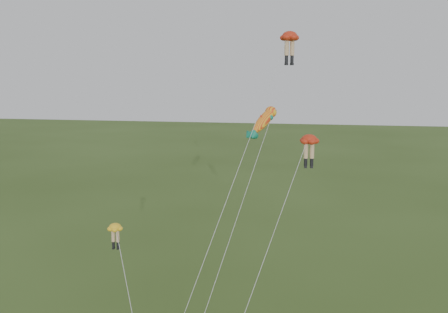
# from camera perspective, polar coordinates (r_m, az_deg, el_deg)

# --- Properties ---
(legs_kite_red_high) EXTENTS (7.74, 12.51, 21.07)m
(legs_kite_red_high) POSITION_cam_1_polar(r_m,az_deg,el_deg) (35.21, 7.25, 12.56)
(legs_kite_red_high) COLOR red
(legs_kite_red_high) RESTS_ON ground
(legs_kite_red_mid) EXTENTS (5.86, 11.75, 14.35)m
(legs_kite_red_mid) POSITION_cam_1_polar(r_m,az_deg,el_deg) (32.43, 9.50, 1.09)
(legs_kite_red_mid) COLOR red
(legs_kite_red_mid) RESTS_ON ground
(legs_kite_yellow) EXTENTS (3.99, 4.78, 9.49)m
(legs_kite_yellow) POSITION_cam_1_polar(r_m,az_deg,el_deg) (30.42, -12.16, -9.03)
(legs_kite_yellow) COLOR yellow
(legs_kite_yellow) RESTS_ON ground
(fish_kite) EXTENTS (4.94, 15.00, 16.08)m
(fish_kite) POSITION_cam_1_polar(r_m,az_deg,el_deg) (35.84, 4.58, 4.03)
(fish_kite) COLOR yellow
(fish_kite) RESTS_ON ground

